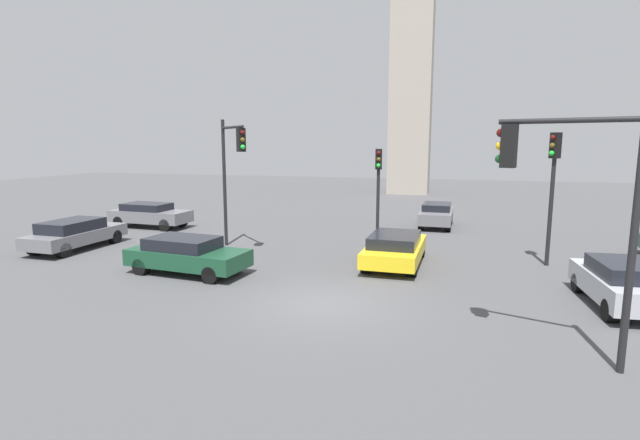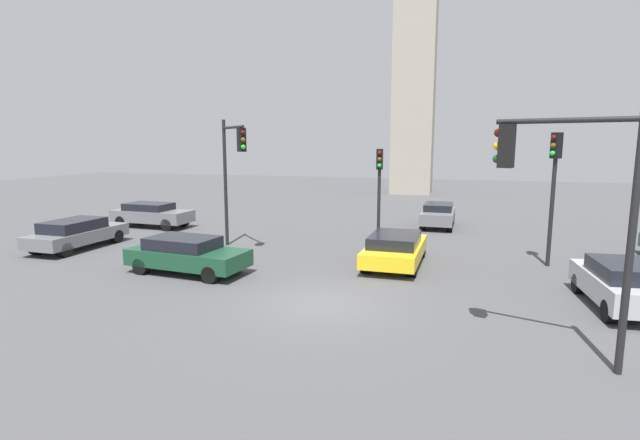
{
  "view_description": "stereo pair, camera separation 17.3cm",
  "coord_description": "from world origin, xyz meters",
  "px_view_note": "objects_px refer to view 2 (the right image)",
  "views": [
    {
      "loc": [
        3.76,
        -13.86,
        4.94
      ],
      "look_at": [
        -1.33,
        4.44,
        1.87
      ],
      "focal_mm": 27.28,
      "sensor_mm": 36.0,
      "label": 1
    },
    {
      "loc": [
        3.93,
        -13.81,
        4.94
      ],
      "look_at": [
        -1.33,
        4.44,
        1.87
      ],
      "focal_mm": 27.28,
      "sensor_mm": 36.0,
      "label": 2
    }
  ],
  "objects_px": {
    "car_1": "(77,233)",
    "car_5": "(438,214)",
    "traffic_light_1": "(232,160)",
    "car_2": "(187,254)",
    "traffic_light_2": "(379,177)",
    "car_6": "(623,284)",
    "traffic_light_3": "(554,174)",
    "car_0": "(152,214)",
    "traffic_light_0": "(568,186)",
    "car_4": "(395,248)"
  },
  "relations": [
    {
      "from": "traffic_light_0",
      "to": "car_1",
      "type": "distance_m",
      "value": 20.66
    },
    {
      "from": "traffic_light_1",
      "to": "car_1",
      "type": "height_order",
      "value": "traffic_light_1"
    },
    {
      "from": "car_0",
      "to": "car_2",
      "type": "relative_size",
      "value": 1.0
    },
    {
      "from": "traffic_light_0",
      "to": "traffic_light_2",
      "type": "distance_m",
      "value": 13.6
    },
    {
      "from": "traffic_light_3",
      "to": "car_1",
      "type": "height_order",
      "value": "traffic_light_3"
    },
    {
      "from": "car_0",
      "to": "traffic_light_1",
      "type": "bearing_deg",
      "value": -26.39
    },
    {
      "from": "car_6",
      "to": "car_1",
      "type": "bearing_deg",
      "value": 79.52
    },
    {
      "from": "car_6",
      "to": "traffic_light_0",
      "type": "bearing_deg",
      "value": 145.1
    },
    {
      "from": "car_6",
      "to": "traffic_light_3",
      "type": "bearing_deg",
      "value": 9.96
    },
    {
      "from": "traffic_light_3",
      "to": "car_2",
      "type": "bearing_deg",
      "value": -24.86
    },
    {
      "from": "traffic_light_1",
      "to": "car_6",
      "type": "height_order",
      "value": "traffic_light_1"
    },
    {
      "from": "traffic_light_2",
      "to": "car_6",
      "type": "relative_size",
      "value": 1.11
    },
    {
      "from": "traffic_light_0",
      "to": "car_6",
      "type": "xyz_separation_m",
      "value": [
        2.51,
        4.28,
        -3.22
      ]
    },
    {
      "from": "traffic_light_1",
      "to": "car_0",
      "type": "distance_m",
      "value": 9.06
    },
    {
      "from": "car_0",
      "to": "car_2",
      "type": "bearing_deg",
      "value": -45.33
    },
    {
      "from": "car_0",
      "to": "traffic_light_0",
      "type": "bearing_deg",
      "value": -29.71
    },
    {
      "from": "traffic_light_1",
      "to": "car_5",
      "type": "bearing_deg",
      "value": 91.12
    },
    {
      "from": "car_2",
      "to": "traffic_light_3",
      "type": "bearing_deg",
      "value": 26.37
    },
    {
      "from": "traffic_light_0",
      "to": "car_2",
      "type": "relative_size",
      "value": 1.2
    },
    {
      "from": "car_1",
      "to": "car_2",
      "type": "distance_m",
      "value": 7.58
    },
    {
      "from": "car_0",
      "to": "traffic_light_3",
      "type": "bearing_deg",
      "value": -6.18
    },
    {
      "from": "car_0",
      "to": "car_4",
      "type": "height_order",
      "value": "car_0"
    },
    {
      "from": "car_1",
      "to": "car_5",
      "type": "height_order",
      "value": "car_1"
    },
    {
      "from": "traffic_light_3",
      "to": "car_5",
      "type": "bearing_deg",
      "value": -105.23
    },
    {
      "from": "car_0",
      "to": "car_1",
      "type": "height_order",
      "value": "car_0"
    },
    {
      "from": "traffic_light_2",
      "to": "car_6",
      "type": "bearing_deg",
      "value": 41.07
    },
    {
      "from": "traffic_light_3",
      "to": "car_2",
      "type": "distance_m",
      "value": 14.54
    },
    {
      "from": "traffic_light_2",
      "to": "car_0",
      "type": "relative_size",
      "value": 0.97
    },
    {
      "from": "car_4",
      "to": "car_2",
      "type": "bearing_deg",
      "value": 115.82
    },
    {
      "from": "traffic_light_1",
      "to": "traffic_light_3",
      "type": "height_order",
      "value": "traffic_light_1"
    },
    {
      "from": "traffic_light_3",
      "to": "car_6",
      "type": "relative_size",
      "value": 1.28
    },
    {
      "from": "traffic_light_1",
      "to": "car_0",
      "type": "bearing_deg",
      "value": -163.71
    },
    {
      "from": "traffic_light_3",
      "to": "car_4",
      "type": "bearing_deg",
      "value": -30.43
    },
    {
      "from": "traffic_light_2",
      "to": "car_1",
      "type": "xyz_separation_m",
      "value": [
        -13.23,
        -5.56,
        -2.49
      ]
    },
    {
      "from": "traffic_light_3",
      "to": "car_0",
      "type": "distance_m",
      "value": 21.22
    },
    {
      "from": "car_5",
      "to": "traffic_light_3",
      "type": "bearing_deg",
      "value": 31.32
    },
    {
      "from": "car_4",
      "to": "car_0",
      "type": "bearing_deg",
      "value": 72.81
    },
    {
      "from": "traffic_light_0",
      "to": "car_2",
      "type": "xyz_separation_m",
      "value": [
        -12.1,
        4.24,
        -3.25
      ]
    },
    {
      "from": "traffic_light_0",
      "to": "car_1",
      "type": "bearing_deg",
      "value": -0.28
    },
    {
      "from": "traffic_light_1",
      "to": "car_6",
      "type": "xyz_separation_m",
      "value": [
        14.67,
        -4.16,
        -3.34
      ]
    },
    {
      "from": "traffic_light_1",
      "to": "car_5",
      "type": "relative_size",
      "value": 1.47
    },
    {
      "from": "car_5",
      "to": "car_6",
      "type": "height_order",
      "value": "car_6"
    },
    {
      "from": "traffic_light_2",
      "to": "traffic_light_1",
      "type": "bearing_deg",
      "value": -65.09
    },
    {
      "from": "traffic_light_0",
      "to": "car_0",
      "type": "relative_size",
      "value": 1.2
    },
    {
      "from": "car_1",
      "to": "traffic_light_0",
      "type": "bearing_deg",
      "value": -107.24
    },
    {
      "from": "traffic_light_1",
      "to": "car_2",
      "type": "height_order",
      "value": "traffic_light_1"
    },
    {
      "from": "traffic_light_0",
      "to": "car_1",
      "type": "relative_size",
      "value": 1.19
    },
    {
      "from": "traffic_light_0",
      "to": "car_2",
      "type": "bearing_deg",
      "value": -0.8
    },
    {
      "from": "car_2",
      "to": "car_5",
      "type": "relative_size",
      "value": 1.16
    },
    {
      "from": "traffic_light_0",
      "to": "car_1",
      "type": "height_order",
      "value": "traffic_light_0"
    }
  ]
}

